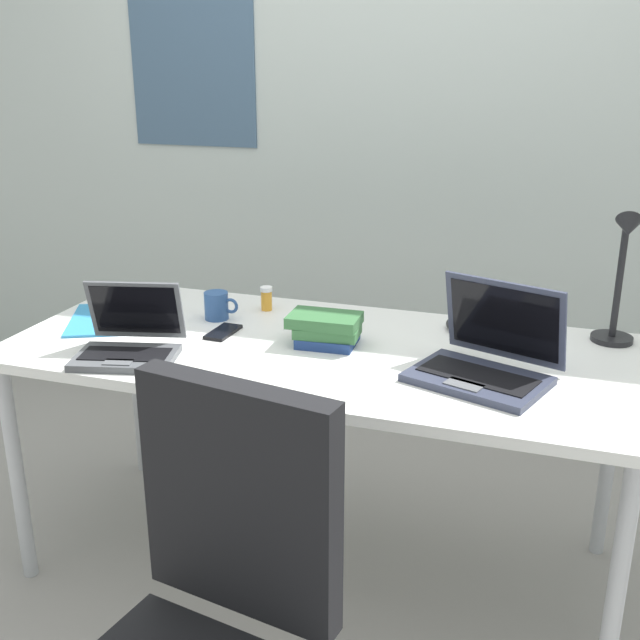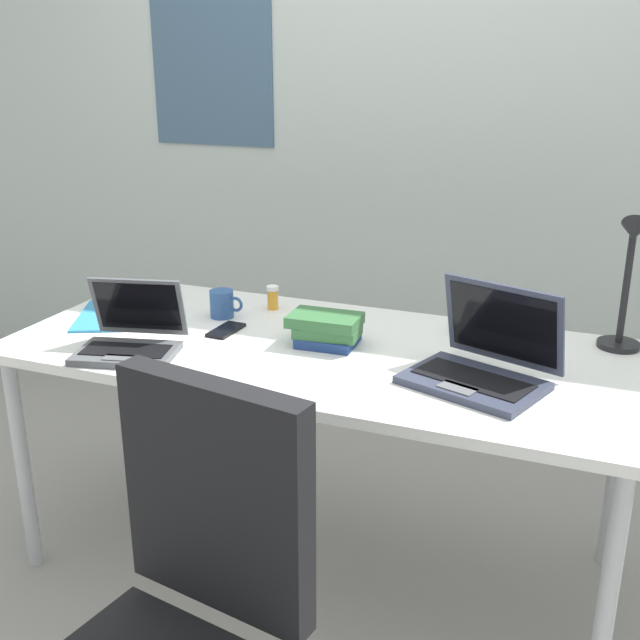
# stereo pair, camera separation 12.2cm
# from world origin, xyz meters

# --- Properties ---
(ground_plane) EXTENTS (12.00, 12.00, 0.00)m
(ground_plane) POSITION_xyz_m (0.00, 0.00, 0.00)
(ground_plane) COLOR gray
(wall_back) EXTENTS (6.00, 0.13, 2.60)m
(wall_back) POSITION_xyz_m (-0.00, 1.10, 1.30)
(wall_back) COLOR #B2BCB7
(wall_back) RESTS_ON ground_plane
(desk) EXTENTS (1.80, 0.80, 0.74)m
(desk) POSITION_xyz_m (0.00, 0.00, 0.68)
(desk) COLOR white
(desk) RESTS_ON ground_plane
(desk_lamp) EXTENTS (0.12, 0.18, 0.40)m
(desk_lamp) POSITION_xyz_m (0.80, 0.28, 0.94)
(desk_lamp) COLOR black
(desk_lamp) RESTS_ON desk
(laptop_back_right) EXTENTS (0.32, 0.30, 0.20)m
(laptop_back_right) POSITION_xyz_m (-0.48, -0.24, 0.78)
(laptop_back_right) COLOR #515459
(laptop_back_right) RESTS_ON desk
(laptop_front_left) EXTENTS (0.41, 0.38, 0.24)m
(laptop_front_left) POSITION_xyz_m (0.48, -0.08, 0.79)
(laptop_front_left) COLOR #33384C
(laptop_front_left) RESTS_ON desk
(computer_mouse) EXTENTS (0.08, 0.11, 0.03)m
(computer_mouse) POSITION_xyz_m (0.35, 0.26, 0.76)
(computer_mouse) COLOR black
(computer_mouse) RESTS_ON desk
(cell_phone) EXTENTS (0.07, 0.14, 0.01)m
(cell_phone) POSITION_xyz_m (-0.31, 0.01, 0.74)
(cell_phone) COLOR black
(cell_phone) RESTS_ON desk
(pill_bottle) EXTENTS (0.04, 0.04, 0.08)m
(pill_bottle) POSITION_xyz_m (-0.27, 0.26, 0.78)
(pill_bottle) COLOR gold
(pill_bottle) RESTS_ON desk
(book_stack) EXTENTS (0.21, 0.15, 0.09)m
(book_stack) POSITION_xyz_m (0.01, 0.02, 0.79)
(book_stack) COLOR navy
(book_stack) RESTS_ON desk
(paper_folder_far_corner) EXTENTS (0.34, 0.38, 0.01)m
(paper_folder_far_corner) POSITION_xyz_m (-0.71, 0.01, 0.74)
(paper_folder_far_corner) COLOR #338CC6
(paper_folder_far_corner) RESTS_ON desk
(coffee_mug) EXTENTS (0.11, 0.08, 0.09)m
(coffee_mug) POSITION_xyz_m (-0.39, 0.13, 0.78)
(coffee_mug) COLOR #2D518C
(coffee_mug) RESTS_ON desk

